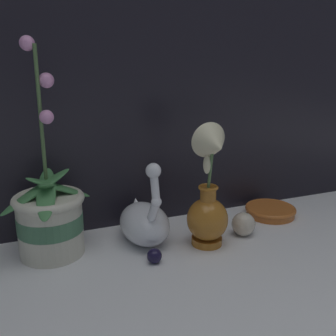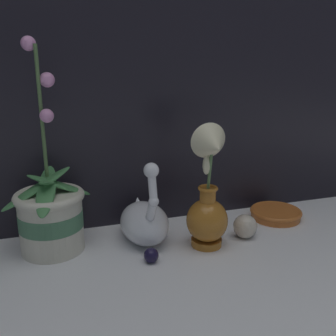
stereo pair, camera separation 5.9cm
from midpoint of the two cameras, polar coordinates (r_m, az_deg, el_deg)
name	(u,v)px [view 2 (the right image)]	position (r m, az deg, el deg)	size (l,w,h in m)	color
ground_plane	(197,265)	(0.88, 6.21, -13.79)	(2.80, 2.80, 0.00)	white
orchid_potted_plant	(50,213)	(0.93, -14.95, -6.40)	(0.20, 0.21, 0.47)	beige
swan_figurine	(144,220)	(0.95, -1.68, -7.57)	(0.11, 0.20, 0.22)	white
blue_vase	(209,201)	(0.91, 7.79, -4.77)	(0.10, 0.11, 0.29)	#B26B23
glass_sphere	(245,226)	(1.00, 12.81, -8.26)	(0.06, 0.06, 0.06)	beige
amber_dish	(276,213)	(1.14, 16.82, -6.29)	(0.14, 0.14, 0.03)	#C66628
glass_bauble	(151,255)	(0.88, -0.49, -12.59)	(0.03, 0.03, 0.03)	#191433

